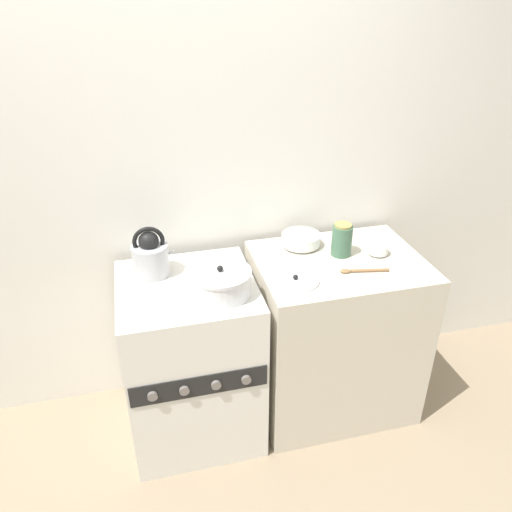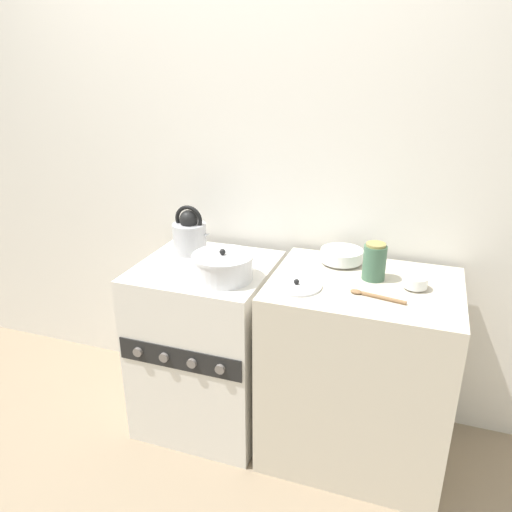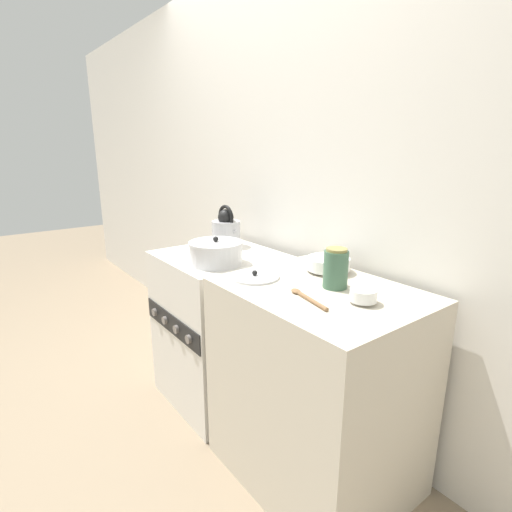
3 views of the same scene
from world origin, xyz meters
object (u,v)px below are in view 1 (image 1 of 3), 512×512
at_px(cooking_pot, 221,282).
at_px(loose_pot_lid, 295,280).
at_px(kettle, 151,256).
at_px(stove, 192,359).
at_px(small_ceramic_bowl, 378,249).
at_px(storage_jar, 342,240).
at_px(enamel_bowl, 301,239).

xyz_separation_m(cooking_pot, loose_pot_lid, (0.35, -0.01, -0.03)).
bearing_deg(loose_pot_lid, kettle, 157.69).
xyz_separation_m(stove, small_ceramic_bowl, (0.97, 0.02, 0.49)).
height_order(cooking_pot, loose_pot_lid, cooking_pot).
distance_m(stove, loose_pot_lid, 0.69).
relative_size(small_ceramic_bowl, storage_jar, 0.60).
bearing_deg(small_ceramic_bowl, stove, -178.79).
distance_m(kettle, cooking_pot, 0.38).
height_order(cooking_pot, enamel_bowl, cooking_pot).
xyz_separation_m(kettle, storage_jar, (0.93, -0.07, 0.00)).
relative_size(kettle, cooking_pot, 0.90).
distance_m(kettle, storage_jar, 0.94).
height_order(stove, small_ceramic_bowl, small_ceramic_bowl).
bearing_deg(loose_pot_lid, cooking_pot, 178.06).
bearing_deg(small_ceramic_bowl, kettle, 174.03).
bearing_deg(kettle, enamel_bowl, 4.87).
distance_m(kettle, enamel_bowl, 0.77).
bearing_deg(stove, cooking_pot, -37.59).
bearing_deg(loose_pot_lid, enamel_bowl, 67.37).
bearing_deg(loose_pot_lid, small_ceramic_bowl, 16.50).
distance_m(small_ceramic_bowl, storage_jar, 0.19).
height_order(kettle, storage_jar, kettle).
relative_size(kettle, enamel_bowl, 1.25).
relative_size(cooking_pot, enamel_bowl, 1.39).
height_order(stove, enamel_bowl, enamel_bowl).
height_order(small_ceramic_bowl, storage_jar, storage_jar).
height_order(stove, cooking_pot, cooking_pot).
height_order(stove, kettle, kettle).
distance_m(cooking_pot, storage_jar, 0.67).
distance_m(stove, storage_jar, 0.96).
xyz_separation_m(kettle, cooking_pot, (0.29, -0.25, -0.04)).
relative_size(stove, cooking_pot, 3.20).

